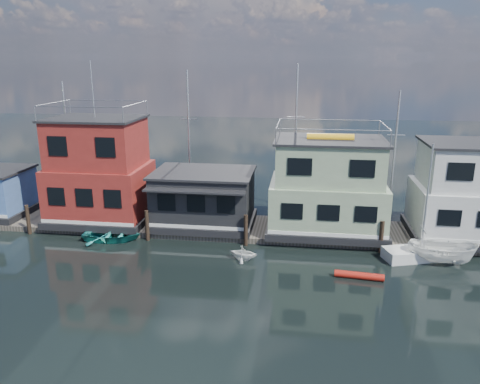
# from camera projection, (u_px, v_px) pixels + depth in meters

# --- Properties ---
(ground) EXTENTS (160.00, 160.00, 0.00)m
(ground) POSITION_uv_depth(u_px,v_px,m) (165.00, 311.00, 23.87)
(ground) COLOR black
(ground) RESTS_ON ground
(dock) EXTENTS (48.00, 5.00, 0.40)m
(dock) POSITION_uv_depth(u_px,v_px,m) (211.00, 227.00, 35.23)
(dock) COLOR #595147
(dock) RESTS_ON ground
(houseboat_red) EXTENTS (7.40, 5.90, 11.86)m
(houseboat_red) POSITION_uv_depth(u_px,v_px,m) (100.00, 173.00, 35.26)
(houseboat_red) COLOR black
(houseboat_red) RESTS_ON dock
(houseboat_dark) EXTENTS (7.40, 6.10, 4.06)m
(houseboat_dark) POSITION_uv_depth(u_px,v_px,m) (204.00, 198.00, 34.66)
(houseboat_dark) COLOR black
(houseboat_dark) RESTS_ON dock
(houseboat_green) EXTENTS (8.40, 5.90, 7.03)m
(houseboat_green) POSITION_uv_depth(u_px,v_px,m) (328.00, 188.00, 33.18)
(houseboat_green) COLOR black
(houseboat_green) RESTS_ON dock
(houseboat_white) EXTENTS (8.40, 5.90, 6.66)m
(houseboat_white) POSITION_uv_depth(u_px,v_px,m) (476.00, 194.00, 31.87)
(houseboat_white) COLOR black
(houseboat_white) RESTS_ON dock
(pilings) EXTENTS (42.28, 0.28, 2.20)m
(pilings) POSITION_uv_depth(u_px,v_px,m) (198.00, 228.00, 32.36)
(pilings) COLOR #2D2116
(pilings) RESTS_ON ground
(background_masts) EXTENTS (36.40, 0.16, 12.00)m
(background_masts) POSITION_uv_depth(u_px,v_px,m) (280.00, 144.00, 38.83)
(background_masts) COLOR silver
(background_masts) RESTS_ON ground
(day_sailer) EXTENTS (5.00, 2.98, 7.48)m
(day_sailer) POSITION_uv_depth(u_px,v_px,m) (421.00, 252.00, 30.00)
(day_sailer) COLOR silver
(day_sailer) RESTS_ON ground
(dinghy_white) EXTENTS (2.09, 1.89, 0.96)m
(dinghy_white) POSITION_uv_depth(u_px,v_px,m) (243.00, 253.00, 29.82)
(dinghy_white) COLOR white
(dinghy_white) RESTS_ON ground
(dinghy_teal) EXTENTS (4.33, 3.27, 0.85)m
(dinghy_teal) POSITION_uv_depth(u_px,v_px,m) (112.00, 235.00, 33.00)
(dinghy_teal) COLOR teal
(dinghy_teal) RESTS_ON ground
(motorboat) EXTENTS (4.27, 2.07, 1.58)m
(motorboat) POSITION_uv_depth(u_px,v_px,m) (442.00, 253.00, 29.06)
(motorboat) COLOR white
(motorboat) RESTS_ON ground
(red_kayak) EXTENTS (2.86, 0.70, 0.42)m
(red_kayak) POSITION_uv_depth(u_px,v_px,m) (359.00, 276.00, 27.30)
(red_kayak) COLOR #B61E13
(red_kayak) RESTS_ON ground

